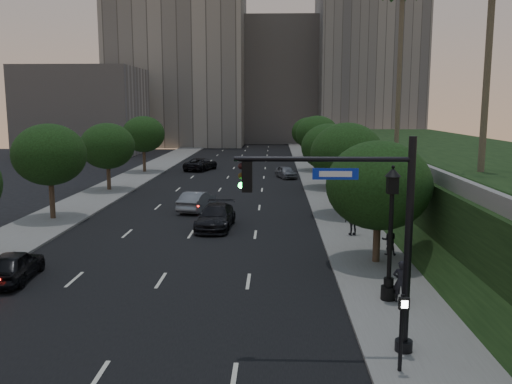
{
  "coord_description": "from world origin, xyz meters",
  "views": [
    {
      "loc": [
        5.15,
        -18.58,
        7.91
      ],
      "look_at": [
        4.23,
        8.35,
        3.6
      ],
      "focal_mm": 38.0,
      "sensor_mm": 36.0,
      "label": 1
    }
  ],
  "objects_px": {
    "street_lamp": "(390,240)",
    "sedan_far_left": "(201,164)",
    "pedestrian_b": "(389,240)",
    "pedestrian_a": "(401,281)",
    "traffic_signal_mast": "(373,244)",
    "pedestrian_c": "(353,221)",
    "sedan_near_left": "(14,266)",
    "sedan_mid_left": "(197,201)",
    "sedan_near_right": "(216,217)",
    "sedan_far_right": "(286,172)"
  },
  "relations": [
    {
      "from": "sedan_near_right",
      "to": "pedestrian_c",
      "type": "xyz_separation_m",
      "value": [
        8.58,
        -2.17,
        0.28
      ]
    },
    {
      "from": "traffic_signal_mast",
      "to": "sedan_near_left",
      "type": "height_order",
      "value": "traffic_signal_mast"
    },
    {
      "from": "street_lamp",
      "to": "sedan_mid_left",
      "type": "distance_m",
      "value": 21.85
    },
    {
      "from": "street_lamp",
      "to": "pedestrian_c",
      "type": "bearing_deg",
      "value": 89.18
    },
    {
      "from": "street_lamp",
      "to": "sedan_far_left",
      "type": "distance_m",
      "value": 47.1
    },
    {
      "from": "street_lamp",
      "to": "traffic_signal_mast",
      "type": "bearing_deg",
      "value": -108.47
    },
    {
      "from": "traffic_signal_mast",
      "to": "sedan_near_left",
      "type": "bearing_deg",
      "value": 155.13
    },
    {
      "from": "traffic_signal_mast",
      "to": "pedestrian_a",
      "type": "bearing_deg",
      "value": 65.73
    },
    {
      "from": "sedan_far_left",
      "to": "pedestrian_a",
      "type": "distance_m",
      "value": 47.45
    },
    {
      "from": "sedan_mid_left",
      "to": "sedan_near_right",
      "type": "height_order",
      "value": "sedan_near_right"
    },
    {
      "from": "street_lamp",
      "to": "sedan_far_right",
      "type": "xyz_separation_m",
      "value": [
        -3.35,
        38.13,
        -1.96
      ]
    },
    {
      "from": "pedestrian_b",
      "to": "pedestrian_c",
      "type": "bearing_deg",
      "value": -67.26
    },
    {
      "from": "sedan_near_left",
      "to": "pedestrian_c",
      "type": "relative_size",
      "value": 2.36
    },
    {
      "from": "sedan_far_left",
      "to": "traffic_signal_mast",
      "type": "bearing_deg",
      "value": 121.34
    },
    {
      "from": "pedestrian_b",
      "to": "street_lamp",
      "type": "bearing_deg",
      "value": 84.71
    },
    {
      "from": "traffic_signal_mast",
      "to": "pedestrian_c",
      "type": "distance_m",
      "value": 16.01
    },
    {
      "from": "pedestrian_b",
      "to": "traffic_signal_mast",
      "type": "bearing_deg",
      "value": 81.96
    },
    {
      "from": "pedestrian_a",
      "to": "pedestrian_c",
      "type": "height_order",
      "value": "pedestrian_c"
    },
    {
      "from": "sedan_far_left",
      "to": "street_lamp",
      "type": "bearing_deg",
      "value": 124.53
    },
    {
      "from": "pedestrian_c",
      "to": "traffic_signal_mast",
      "type": "bearing_deg",
      "value": 67.73
    },
    {
      "from": "sedan_near_left",
      "to": "sedan_far_right",
      "type": "relative_size",
      "value": 1.07
    },
    {
      "from": "sedan_far_left",
      "to": "sedan_far_right",
      "type": "xyz_separation_m",
      "value": [
        10.34,
        -6.9,
        -0.09
      ]
    },
    {
      "from": "street_lamp",
      "to": "sedan_mid_left",
      "type": "bearing_deg",
      "value": 118.76
    },
    {
      "from": "sedan_near_right",
      "to": "sedan_far_right",
      "type": "xyz_separation_m",
      "value": [
        5.08,
        24.92,
        -0.09
      ]
    },
    {
      "from": "sedan_near_left",
      "to": "sedan_near_right",
      "type": "bearing_deg",
      "value": -130.92
    },
    {
      "from": "street_lamp",
      "to": "pedestrian_a",
      "type": "height_order",
      "value": "street_lamp"
    },
    {
      "from": "street_lamp",
      "to": "pedestrian_c",
      "type": "distance_m",
      "value": 11.15
    },
    {
      "from": "sedan_near_left",
      "to": "pedestrian_c",
      "type": "bearing_deg",
      "value": -156.8
    },
    {
      "from": "sedan_mid_left",
      "to": "pedestrian_a",
      "type": "xyz_separation_m",
      "value": [
        10.9,
        -19.35,
        0.25
      ]
    },
    {
      "from": "sedan_far_right",
      "to": "pedestrian_b",
      "type": "distance_m",
      "value": 31.79
    },
    {
      "from": "sedan_near_right",
      "to": "pedestrian_c",
      "type": "bearing_deg",
      "value": -10.92
    },
    {
      "from": "traffic_signal_mast",
      "to": "sedan_near_right",
      "type": "bearing_deg",
      "value": 111.01
    },
    {
      "from": "sedan_near_left",
      "to": "street_lamp",
      "type": "bearing_deg",
      "value": 167.55
    },
    {
      "from": "street_lamp",
      "to": "sedan_near_left",
      "type": "bearing_deg",
      "value": 172.25
    },
    {
      "from": "street_lamp",
      "to": "pedestrian_b",
      "type": "relative_size",
      "value": 3.54
    },
    {
      "from": "pedestrian_c",
      "to": "street_lamp",
      "type": "bearing_deg",
      "value": 73.15
    },
    {
      "from": "sedan_mid_left",
      "to": "pedestrian_a",
      "type": "distance_m",
      "value": 22.21
    },
    {
      "from": "sedan_near_left",
      "to": "sedan_far_left",
      "type": "height_order",
      "value": "sedan_far_left"
    },
    {
      "from": "traffic_signal_mast",
      "to": "pedestrian_b",
      "type": "relative_size",
      "value": 4.41
    },
    {
      "from": "traffic_signal_mast",
      "to": "pedestrian_a",
      "type": "distance_m",
      "value": 5.52
    },
    {
      "from": "traffic_signal_mast",
      "to": "pedestrian_b",
      "type": "xyz_separation_m",
      "value": [
        2.97,
        11.37,
        -2.73
      ]
    },
    {
      "from": "pedestrian_b",
      "to": "sedan_near_left",
      "type": "bearing_deg",
      "value": 20.62
    },
    {
      "from": "sedan_far_left",
      "to": "pedestrian_c",
      "type": "relative_size",
      "value": 3.09
    },
    {
      "from": "pedestrian_c",
      "to": "sedan_far_left",
      "type": "bearing_deg",
      "value": -83.88
    },
    {
      "from": "sedan_near_left",
      "to": "pedestrian_b",
      "type": "relative_size",
      "value": 2.66
    },
    {
      "from": "sedan_near_left",
      "to": "pedestrian_a",
      "type": "bearing_deg",
      "value": 166.86
    },
    {
      "from": "sedan_near_right",
      "to": "pedestrian_a",
      "type": "bearing_deg",
      "value": -53.42
    },
    {
      "from": "pedestrian_c",
      "to": "pedestrian_b",
      "type": "bearing_deg",
      "value": 90.11
    },
    {
      "from": "pedestrian_c",
      "to": "sedan_far_right",
      "type": "bearing_deg",
      "value": -98.66
    },
    {
      "from": "sedan_near_left",
      "to": "sedan_mid_left",
      "type": "height_order",
      "value": "sedan_mid_left"
    }
  ]
}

